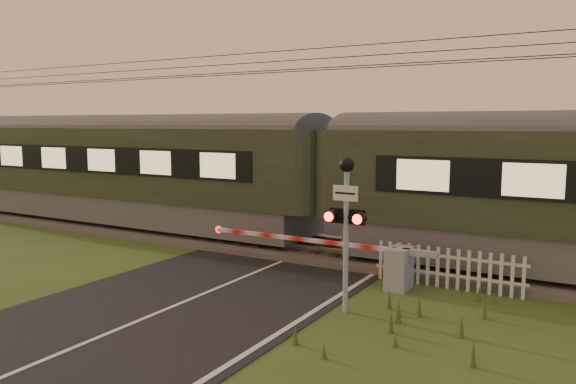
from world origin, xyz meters
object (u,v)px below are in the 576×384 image
Objects in this scene: boom_gate at (387,264)px; crossing_signal at (346,206)px; picket_fence at (448,268)px; train at (332,180)px.

crossing_signal reaches higher than boom_gate.
train is at bearing 154.47° from picket_fence.
train reaches higher than picket_fence.
picket_fence is (3.96, -1.89, -1.74)m from train.
picket_fence is (1.42, 2.75, -1.73)m from crossing_signal.
train is 11.62× the size of picket_fence.
train is 4.72m from picket_fence.
picket_fence is at bearing 25.30° from boom_gate.
train is at bearing 118.71° from crossing_signal.
train is 6.62× the size of boom_gate.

